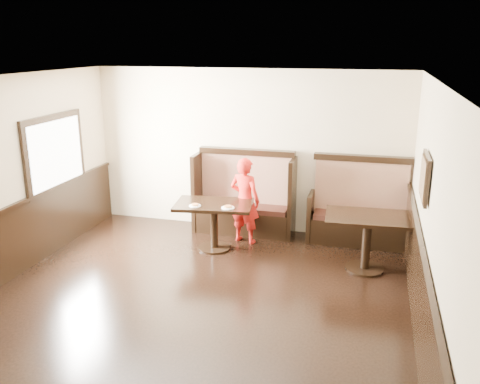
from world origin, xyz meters
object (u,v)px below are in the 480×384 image
(child, at_px, (245,200))
(booth_main, at_px, (245,202))
(table_main, at_px, (214,214))
(booth_neighbor, at_px, (359,214))
(table_neighbor, at_px, (367,230))

(child, bearing_deg, booth_main, -61.59)
(table_main, bearing_deg, child, 39.16)
(booth_neighbor, xyz_separation_m, table_neighbor, (0.15, -1.09, 0.14))
(booth_neighbor, relative_size, table_neighbor, 1.33)
(table_neighbor, xyz_separation_m, child, (-1.98, 0.61, 0.10))
(booth_neighbor, bearing_deg, table_neighbor, -82.02)
(booth_neighbor, distance_m, table_main, 2.40)
(table_neighbor, relative_size, child, 0.87)
(table_main, xyz_separation_m, child, (0.40, 0.43, 0.13))
(booth_main, height_order, child, booth_main)
(booth_main, height_order, table_neighbor, booth_main)
(table_neighbor, bearing_deg, child, 159.29)
(table_neighbor, bearing_deg, booth_neighbor, 94.50)
(booth_neighbor, xyz_separation_m, table_main, (-2.22, -0.91, 0.11))
(booth_neighbor, relative_size, child, 1.15)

